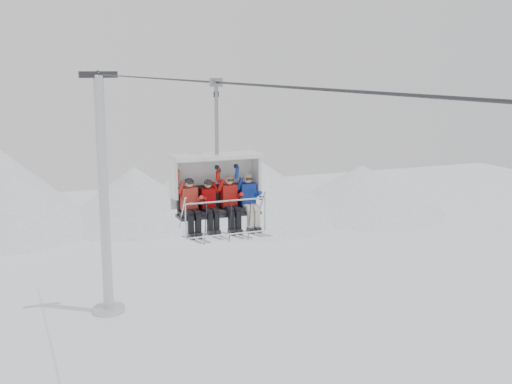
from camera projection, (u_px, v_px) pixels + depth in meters
name	position (u px, v px, depth m)	size (l,w,h in m)	color
ridgeline	(47.00, 199.00, 53.53)	(72.00, 21.00, 7.00)	white
lift_tower_right	(105.00, 213.00, 35.36)	(2.00, 1.80, 13.48)	silver
haul_cable	(256.00, 85.00, 13.95)	(0.06, 0.06, 50.00)	#2C2C31
chairlift_carrier	(216.00, 183.00, 17.00)	(2.36, 1.17, 3.98)	black
skier_far_left	(191.00, 204.00, 16.52)	(0.40, 1.69, 1.61)	red
skier_center_left	(209.00, 204.00, 16.70)	(0.37, 1.69, 1.50)	#A40507
skier_center_right	(230.00, 201.00, 16.93)	(0.40, 1.69, 1.61)	red
skier_far_right	(249.00, 200.00, 17.12)	(0.40, 1.69, 1.61)	#133096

